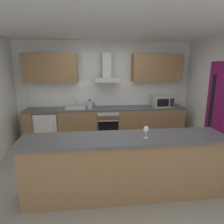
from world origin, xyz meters
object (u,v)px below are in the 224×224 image
object	(u,v)px
oven	(107,124)
kettle	(90,105)
range_hood	(107,73)
wine_glass	(146,130)
refrigerator	(48,127)
microwave	(163,101)
sink	(76,107)

from	to	relation	value
oven	kettle	size ratio (longest dim) A/B	2.77
oven	range_hood	bearing A→B (deg)	90.00
kettle	wine_glass	world-z (taller)	kettle
oven	kettle	bearing A→B (deg)	-175.78
refrigerator	microwave	bearing A→B (deg)	-0.48
refrigerator	kettle	size ratio (longest dim) A/B	2.94
wine_glass	refrigerator	bearing A→B (deg)	128.75
refrigerator	sink	distance (m)	0.88
oven	refrigerator	distance (m)	1.53
range_hood	sink	bearing A→B (deg)	-171.66
sink	refrigerator	bearing A→B (deg)	-178.92
refrigerator	wine_glass	distance (m)	3.07
refrigerator	kettle	xyz separation A→B (m)	(1.08, -0.03, 0.58)
oven	microwave	xyz separation A→B (m)	(1.47, -0.03, 0.59)
refrigerator	oven	bearing A→B (deg)	0.10
oven	microwave	world-z (taller)	microwave
sink	wine_glass	bearing A→B (deg)	-63.90
oven	refrigerator	size ratio (longest dim) A/B	0.94
oven	kettle	world-z (taller)	kettle
sink	microwave	bearing A→B (deg)	-0.98
oven	range_hood	world-z (taller)	range_hood
kettle	range_hood	size ratio (longest dim) A/B	0.40
oven	sink	xyz separation A→B (m)	(-0.81, 0.01, 0.47)
refrigerator	wine_glass	bearing A→B (deg)	-51.25
refrigerator	microwave	size ratio (longest dim) A/B	1.70
range_hood	microwave	bearing A→B (deg)	-6.11
oven	refrigerator	bearing A→B (deg)	-179.90
sink	range_hood	world-z (taller)	range_hood
microwave	oven	bearing A→B (deg)	178.91
refrigerator	sink	xyz separation A→B (m)	(0.73, 0.01, 0.50)
kettle	wine_glass	distance (m)	2.45
refrigerator	range_hood	bearing A→B (deg)	4.93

